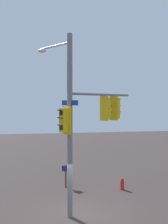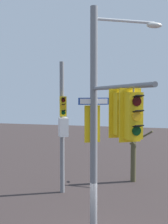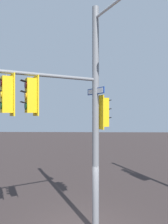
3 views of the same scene
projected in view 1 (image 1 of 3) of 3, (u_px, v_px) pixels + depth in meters
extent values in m
plane|color=#362D2B|center=(79.00, 215.00, 14.10)|extent=(80.00, 80.00, 0.00)
cylinder|color=slate|center=(70.00, 126.00, 13.72)|extent=(0.25, 0.25, 8.53)
cylinder|color=silver|center=(55.00, 46.00, 14.46)|extent=(2.00, 1.22, 0.10)
ellipsoid|color=silver|center=(42.00, 51.00, 15.29)|extent=(0.70, 0.61, 0.20)
cylinder|color=slate|center=(101.00, 95.00, 15.10)|extent=(2.22, 3.69, 0.12)
cube|color=yellow|center=(106.00, 108.00, 15.35)|extent=(0.46, 0.44, 1.10)
cube|color=yellow|center=(104.00, 108.00, 15.24)|extent=(0.50, 0.32, 1.30)
cylinder|color=#2F0403|center=(108.00, 102.00, 15.45)|extent=(0.21, 0.14, 0.22)
cube|color=black|center=(109.00, 99.00, 15.50)|extent=(0.26, 0.24, 0.06)
cylinder|color=#F2A814|center=(108.00, 108.00, 15.46)|extent=(0.21, 0.14, 0.22)
cube|color=black|center=(109.00, 106.00, 15.51)|extent=(0.26, 0.24, 0.06)
cylinder|color=black|center=(108.00, 115.00, 15.47)|extent=(0.21, 0.14, 0.22)
cube|color=black|center=(109.00, 112.00, 15.52)|extent=(0.26, 0.24, 0.06)
cylinder|color=slate|center=(106.00, 96.00, 15.34)|extent=(0.04, 0.04, 0.15)
cube|color=yellow|center=(116.00, 108.00, 15.85)|extent=(0.47, 0.45, 1.10)
cube|color=yellow|center=(114.00, 108.00, 15.73)|extent=(0.49, 0.34, 1.30)
cylinder|color=#2F0403|center=(118.00, 102.00, 15.95)|extent=(0.20, 0.15, 0.22)
cube|color=black|center=(119.00, 100.00, 16.00)|extent=(0.26, 0.25, 0.06)
cylinder|color=#F2A814|center=(118.00, 108.00, 15.96)|extent=(0.20, 0.15, 0.22)
cube|color=black|center=(118.00, 106.00, 16.01)|extent=(0.26, 0.25, 0.06)
cylinder|color=black|center=(118.00, 114.00, 15.97)|extent=(0.20, 0.15, 0.22)
cube|color=black|center=(118.00, 112.00, 16.02)|extent=(0.26, 0.25, 0.06)
cylinder|color=slate|center=(116.00, 96.00, 15.83)|extent=(0.04, 0.04, 0.15)
cube|color=yellow|center=(64.00, 120.00, 13.48)|extent=(0.46, 0.44, 1.10)
cube|color=yellow|center=(67.00, 120.00, 13.60)|extent=(0.51, 0.31, 1.30)
cylinder|color=#2F0403|center=(61.00, 113.00, 13.36)|extent=(0.21, 0.14, 0.22)
cube|color=black|center=(60.00, 110.00, 13.31)|extent=(0.26, 0.24, 0.06)
cylinder|color=#F2A814|center=(61.00, 120.00, 13.37)|extent=(0.21, 0.14, 0.22)
cube|color=black|center=(60.00, 118.00, 13.32)|extent=(0.26, 0.24, 0.06)
cylinder|color=black|center=(61.00, 128.00, 13.38)|extent=(0.21, 0.14, 0.22)
cube|color=black|center=(60.00, 125.00, 13.33)|extent=(0.26, 0.24, 0.06)
cube|color=navy|center=(70.00, 103.00, 13.70)|extent=(0.95, 0.61, 0.24)
cube|color=white|center=(70.00, 103.00, 13.71)|extent=(0.85, 0.54, 0.18)
cylinder|color=red|center=(122.00, 185.00, 18.24)|extent=(0.24, 0.24, 0.55)
sphere|color=red|center=(122.00, 180.00, 18.23)|extent=(0.20, 0.20, 0.20)
cylinder|color=red|center=(123.00, 185.00, 18.10)|extent=(0.10, 0.09, 0.09)
cylinder|color=red|center=(121.00, 184.00, 18.38)|extent=(0.10, 0.09, 0.09)
cube|color=#4C3823|center=(66.00, 179.00, 18.77)|extent=(0.10, 0.10, 1.05)
cube|color=navy|center=(66.00, 169.00, 18.76)|extent=(0.42, 0.50, 0.24)
cylinder|color=navy|center=(66.00, 167.00, 18.75)|extent=(0.42, 0.50, 0.24)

